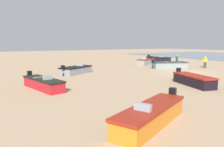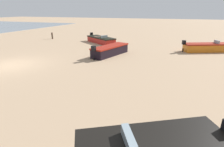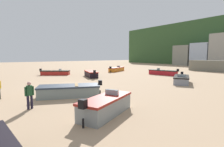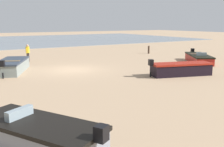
{
  "view_description": "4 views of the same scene",
  "coord_description": "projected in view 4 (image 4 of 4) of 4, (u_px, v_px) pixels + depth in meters",
  "views": [
    {
      "loc": [
        -16.85,
        20.58,
        3.4
      ],
      "look_at": [
        0.21,
        10.02,
        0.59
      ],
      "focal_mm": 34.94,
      "sensor_mm": 36.0,
      "label": 1
    },
    {
      "loc": [
        9.67,
        11.54,
        3.96
      ],
      "look_at": [
        1.91,
        8.77,
        1.03
      ],
      "focal_mm": 28.81,
      "sensor_mm": 36.0,
      "label": 2
    },
    {
      "loc": [
        16.27,
        -6.66,
        3.12
      ],
      "look_at": [
        -4.31,
        8.88,
        0.42
      ],
      "focal_mm": 27.0,
      "sensor_mm": 36.0,
      "label": 3
    },
    {
      "loc": [
        7.55,
        18.33,
        3.58
      ],
      "look_at": [
        -0.28,
        5.51,
        0.61
      ],
      "focal_mm": 41.47,
      "sensor_mm": 36.0,
      "label": 4
    }
  ],
  "objects": [
    {
      "name": "boat_grey_4",
      "position": [
        38.0,
        135.0,
        7.4
      ],
      "size": [
        3.36,
        4.3,
        1.14
      ],
      "rotation": [
        0.0,
        0.0,
        3.65
      ],
      "color": "gray",
      "rests_on": "ground"
    },
    {
      "name": "mooring_post_near_water",
      "position": [
        149.0,
        50.0,
        30.35
      ],
      "size": [
        0.2,
        0.2,
        0.9
      ],
      "primitive_type": "cylinder",
      "color": "#402F23",
      "rests_on": "ground"
    },
    {
      "name": "ground_plane",
      "position": [
        72.0,
        70.0,
        19.9
      ],
      "size": [
        160.0,
        160.0,
        0.0
      ],
      "primitive_type": "plane",
      "color": "tan"
    },
    {
      "name": "boat_black_0",
      "position": [
        181.0,
        69.0,
        17.74
      ],
      "size": [
        4.52,
        2.46,
        1.19
      ],
      "rotation": [
        0.0,
        0.0,
        1.27
      ],
      "color": "black",
      "rests_on": "ground"
    },
    {
      "name": "beach_walker_foreground",
      "position": [
        28.0,
        52.0,
        23.86
      ],
      "size": [
        0.48,
        0.48,
        1.62
      ],
      "rotation": [
        0.0,
        0.0,
        3.99
      ],
      "color": "black",
      "rests_on": "ground"
    },
    {
      "name": "boat_grey_1",
      "position": [
        12.0,
        66.0,
        19.06
      ],
      "size": [
        3.47,
        4.9,
        1.19
      ],
      "rotation": [
        0.0,
        0.0,
        2.72
      ],
      "color": "gray",
      "rests_on": "ground"
    },
    {
      "name": "boat_red_5",
      "position": [
        199.0,
        58.0,
        23.54
      ],
      "size": [
        3.85,
        4.6,
        1.05
      ],
      "rotation": [
        0.0,
        0.0,
        5.68
      ],
      "color": "red",
      "rests_on": "ground"
    }
  ]
}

